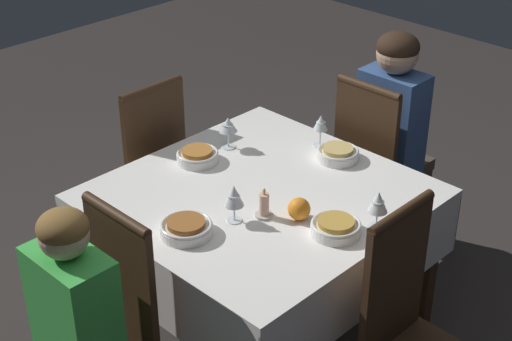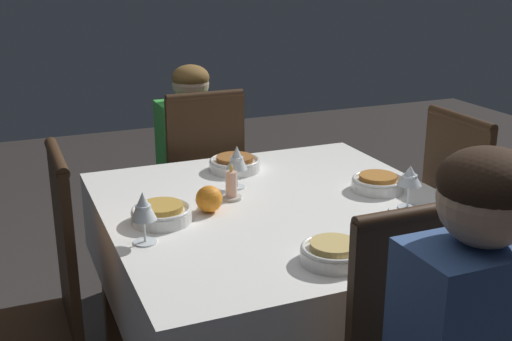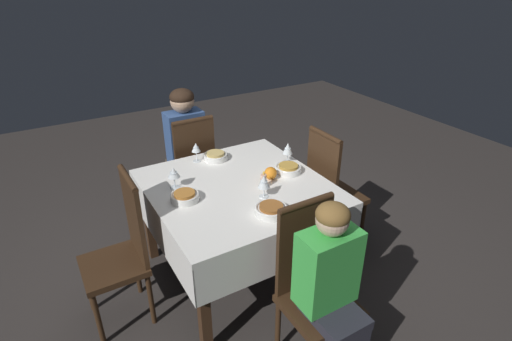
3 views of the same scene
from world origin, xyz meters
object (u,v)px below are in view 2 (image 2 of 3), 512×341
Objects in this scene: bowl_east at (235,163)px; orange_fruit at (209,199)px; chair_north at (39,305)px; wine_glass_north at (143,208)px; candle_centerpiece at (231,187)px; person_child_green at (190,168)px; bowl_south at (378,183)px; wine_glass_east at (237,159)px; wine_glass_west at (388,222)px; chair_south at (469,232)px; wine_glass_south at (410,177)px; dining_table at (281,232)px; chair_east at (201,192)px; bowl_west at (334,252)px; bowl_north at (162,213)px.

bowl_east is 0.42m from orange_fruit.
wine_glass_north is at bearing 61.30° from chair_north.
wine_glass_north is at bearing 123.82° from candle_centerpiece.
person_child_green is 1.19m from wine_glass_north.
bowl_south is (-0.95, -0.39, 0.18)m from person_child_green.
wine_glass_west is at bearing -166.66° from wine_glass_east.
bowl_south is at bearing 87.38° from chair_south.
wine_glass_south is (0.29, -0.28, -0.00)m from wine_glass_west.
candle_centerpiece is (0.29, 0.50, -0.06)m from wine_glass_south.
chair_south is at bearing -85.56° from wine_glass_north.
dining_table is 8.09× the size of wine_glass_south.
orange_fruit is (0.04, 0.60, 0.02)m from bowl_south.
wine_glass_west is (-0.47, -0.09, 0.20)m from dining_table.
person_child_green reaches higher than chair_east.
candle_centerpiece is (-0.68, 0.10, 0.26)m from chair_east.
dining_table is 7.91× the size of wine_glass_west.
chair_east is at bearing 5.20° from wine_glass_west.
chair_north is 1.21m from wine_glass_south.
chair_east is at bearing -26.37° from wine_glass_north.
person_child_green is at bearing 1.53° from dining_table.
bowl_south is at bearing -82.18° from wine_glass_north.
candle_centerpiece is at bearing 9.01° from bowl_west.
orange_fruit is at bearing -57.68° from wine_glass_north.
orange_fruit is (-0.18, 0.16, -0.06)m from wine_glass_east.
person_child_green reaches higher than candle_centerpiece.
dining_table is 6.48× the size of bowl_south.
wine_glass_east is 0.39m from bowl_north.
candle_centerpiece is (0.07, -0.64, 0.26)m from chair_north.
bowl_west is at bearing 73.11° from wine_glass_west.
wine_glass_south reaches higher than orange_fruit.
orange_fruit is at bearing 70.44° from wine_glass_south.
dining_table is 7.58× the size of wine_glass_north.
chair_north reaches higher than bowl_north.
chair_north reaches higher than wine_glass_north.
bowl_north is at bearing 85.41° from chair_north.
person_child_green is at bearing 19.11° from wine_glass_south.
chair_north is (0.04, 0.77, -0.12)m from dining_table.
wine_glass_west is 0.60m from orange_fruit.
chair_north reaches higher than orange_fruit.
bowl_west is 2.09× the size of orange_fruit.
orange_fruit reaches higher than bowl_west.
wine_glass_west is at bearing -147.24° from orange_fruit.
chair_north is 0.70m from candle_centerpiece.
dining_table is at bearing -75.97° from wine_glass_north.
wine_glass_south is (-0.39, -0.44, 0.00)m from wine_glass_east.
wine_glass_south is 0.79m from bowl_north.
bowl_east is 0.69m from wine_glass_south.
chair_east is at bearing -0.89° from bowl_west.
candle_centerpiece is at bearing 157.11° from bowl_east.
wine_glass_east is 0.50m from bowl_south.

